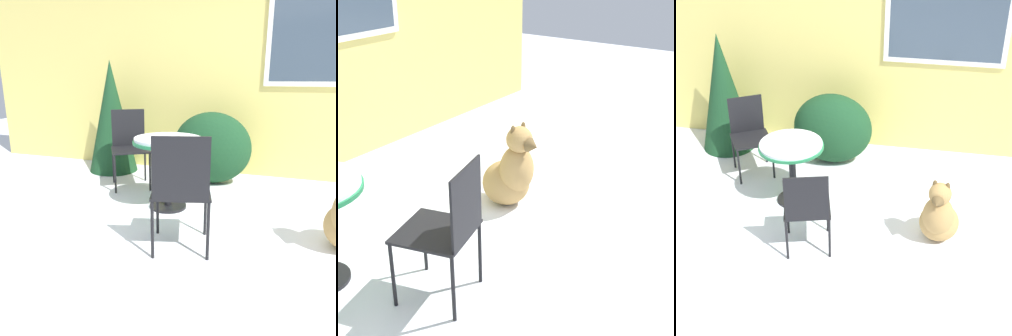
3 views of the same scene
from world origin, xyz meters
TOP-DOWN VIEW (x-y plane):
  - ground_plane at (0.00, 0.00)m, footprint 16.00×16.00m
  - house_wall at (0.05, 2.20)m, footprint 8.00×0.10m
  - shrub_left at (-0.35, 1.68)m, footprint 0.97×0.62m
  - evergreen_bush at (-1.78, 1.79)m, footprint 0.68×0.68m
  - patio_table at (-0.59, 0.72)m, footprint 0.69×0.69m
  - patio_chair_near_table at (-1.26, 1.26)m, footprint 0.60×0.60m
  - patio_chair_far_side at (-0.22, -0.09)m, footprint 0.54×0.54m

SIDE VIEW (x-z plane):
  - ground_plane at x=0.00m, z-range 0.00..0.00m
  - shrub_left at x=-0.35m, z-range 0.00..0.89m
  - patio_chair_near_table at x=-1.26m, z-range 0.05..0.97m
  - patio_chair_far_side at x=-0.22m, z-range 0.05..0.97m
  - patio_table at x=-0.59m, z-range 0.23..0.95m
  - evergreen_bush at x=-1.78m, z-range 0.00..1.51m
  - house_wall at x=0.05m, z-range 0.01..3.21m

